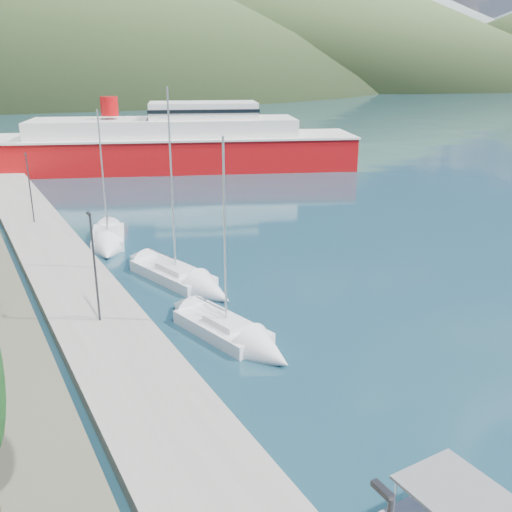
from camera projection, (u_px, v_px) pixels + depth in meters
ground at (19, 131)px, 122.45m from camera, size 1400.00×1400.00×0.00m
quay at (63, 269)px, 40.25m from camera, size 5.00×88.00×0.80m
hills_near at (120, 3)px, 360.54m from camera, size 1010.00×520.00×115.00m
lamp_posts at (95, 264)px, 30.35m from camera, size 0.15×46.62×6.06m
sailboat_near at (246, 341)px, 30.04m from camera, size 4.18×8.56×11.82m
sailboat_mid at (193, 284)px, 37.79m from camera, size 4.79×9.94×13.84m
sailboat_far at (108, 245)px, 45.76m from camera, size 4.71×8.43×11.82m
ferry at (167, 146)px, 78.85m from camera, size 52.64×29.56×10.38m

